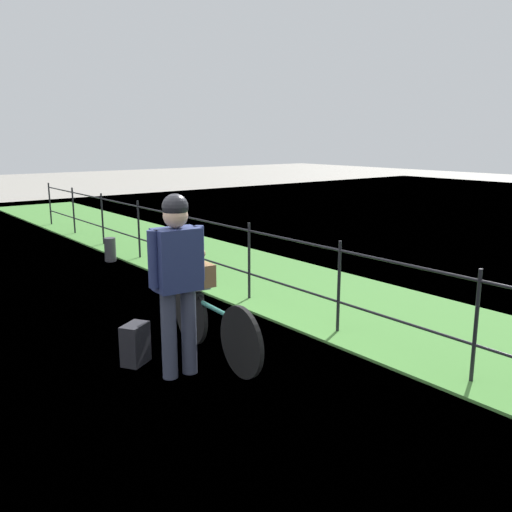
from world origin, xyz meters
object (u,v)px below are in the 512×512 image
object	(u,v)px
bicycle_main	(213,324)
cyclist_person	(177,270)
backpack_on_paving	(135,344)
mooring_bollard	(110,250)
terrier_dog	(196,256)
wooden_crate	(195,274)

from	to	relation	value
bicycle_main	cyclist_person	xyz separation A→B (m)	(0.13, -0.46, 0.65)
bicycle_main	backpack_on_paving	distance (m)	0.77
backpack_on_paving	mooring_bollard	world-z (taller)	mooring_bollard
bicycle_main	terrier_dog	distance (m)	0.71
bicycle_main	backpack_on_paving	xyz separation A→B (m)	(-0.36, -0.67, -0.16)
cyclist_person	mooring_bollard	bearing A→B (deg)	163.57
bicycle_main	mooring_bollard	xyz separation A→B (m)	(-4.79, 0.99, -0.15)
wooden_crate	terrier_dog	bearing A→B (deg)	-4.29
wooden_crate	terrier_dog	xyz separation A→B (m)	(0.02, -0.00, 0.19)
terrier_dog	backpack_on_paving	size ratio (longest dim) A/B	0.80
terrier_dog	cyclist_person	bearing A→B (deg)	-45.86
wooden_crate	backpack_on_paving	bearing A→B (deg)	-89.92
bicycle_main	terrier_dog	size ratio (longest dim) A/B	5.25
cyclist_person	wooden_crate	bearing A→B (deg)	135.50
cyclist_person	backpack_on_paving	world-z (taller)	cyclist_person
bicycle_main	wooden_crate	bearing A→B (deg)	175.71
bicycle_main	terrier_dog	xyz separation A→B (m)	(-0.34, 0.03, 0.62)
bicycle_main	wooden_crate	size ratio (longest dim) A/B	4.50
bicycle_main	cyclist_person	size ratio (longest dim) A/B	1.00
mooring_bollard	cyclist_person	bearing A→B (deg)	-16.43
wooden_crate	mooring_bollard	bearing A→B (deg)	167.72
cyclist_person	terrier_dog	bearing A→B (deg)	134.14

